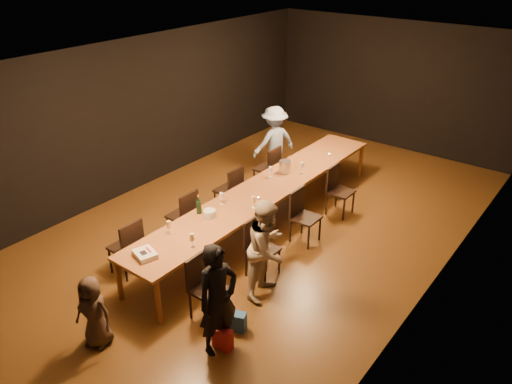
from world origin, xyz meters
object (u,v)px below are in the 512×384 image
Objects in this scene: champagne_bottle at (199,204)px; chair_right_2 at (306,217)px; plate_stack at (209,213)px; woman_birthday at (218,300)px; chair_right_0 at (209,289)px; woman_tan at (267,249)px; chair_left_1 at (182,215)px; man_blue at (274,141)px; ice_bucket at (285,167)px; birthday_cake at (145,254)px; chair_right_1 at (263,249)px; chair_left_2 at (228,189)px; chair_left_3 at (267,168)px; child at (94,312)px; chair_left_0 at (125,246)px; table at (265,191)px; chair_right_3 at (341,191)px.

chair_right_2 is at bearing 49.39° from champagne_bottle.
woman_birthday is at bearing -44.93° from plate_stack.
chair_right_0 is 1.00m from woman_tan.
champagne_bottle reaches higher than chair_right_2.
man_blue is (-0.30, 3.08, 0.30)m from chair_left_1.
chair_left_1 is 3.97× the size of ice_bucket.
chair_left_1 is 2.47× the size of birthday_cake.
ice_bucket reaches higher than chair_right_0.
chair_right_1 and chair_left_2 have the same top height.
champagne_bottle reaches higher than chair_left_1.
child is at bearing -169.41° from chair_left_3.
chair_left_3 is at bearing 42.80° from woman_birthday.
woman_birthday is (2.18, -2.75, 0.29)m from chair_left_2.
chair_right_0 is 4.73m from man_blue.
child is 2.66× the size of birthday_cake.
birthday_cake is (0.79, -0.26, 0.32)m from chair_left_0.
man_blue is at bearing 42.08° from woman_birthday.
chair_left_2 is 0.62× the size of woman_birthday.
table is 6.45× the size of chair_left_2.
chair_right_0 is 1.00× the size of chair_left_3.
man_blue is 1.52× the size of child.
chair_left_0 is 1.53m from child.
chair_left_0 is 1.00× the size of chair_left_2.
woman_tan is at bearing -5.93° from champagne_bottle.
chair_left_2 is 2.79m from birthday_cake.
man_blue reaches higher than champagne_bottle.
child is (-0.80, -4.83, 0.04)m from chair_right_3.
table is at bearing 85.72° from plate_stack.
woman_tan reaches higher than ice_bucket.
chair_left_0 is at bearing 94.75° from woman_birthday.
man_blue reaches higher than birthday_cake.
chair_left_2 is (-1.70, 0.00, 0.00)m from chair_right_2.
table is 4.00× the size of woman_tan.
child is 1.02m from birthday_cake.
plate_stack is 0.23m from champagne_bottle.
chair_right_1 reaches higher than birthday_cake.
child is at bearing 138.47° from woman_birthday.
man_blue is (-0.30, 0.68, 0.30)m from chair_left_3.
child is 4.28× the size of ice_bucket.
woman_birthday is 4.00× the size of birthday_cake.
woman_tan is (-0.18, 1.26, -0.00)m from woman_birthday.
champagne_bottle is at bearing -95.70° from ice_bucket.
chair_right_3 is at bearing 62.47° from child.
chair_right_0 is 1.00× the size of chair_right_2.
chair_left_1 is 2.04m from woman_tan.
chair_right_2 is at bearing 2.92° from woman_tan.
chair_right_3 is 2.83m from champagne_bottle.
child is (0.90, -3.63, 0.04)m from chair_left_2.
chair_left_0 is at bearing -25.28° from chair_right_3.
chair_left_1 and chair_left_2 have the same top height.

